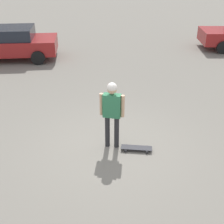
% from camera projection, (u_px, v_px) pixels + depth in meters
% --- Properties ---
extents(ground_plane, '(220.00, 220.00, 0.00)m').
position_uv_depth(ground_plane, '(112.00, 146.00, 8.24)').
color(ground_plane, gray).
extents(person, '(0.61, 0.30, 1.80)m').
position_uv_depth(person, '(112.00, 108.00, 7.71)').
color(person, '#262628').
rests_on(person, ground_plane).
extents(skateboard, '(0.82, 0.47, 0.09)m').
position_uv_depth(skateboard, '(136.00, 148.00, 8.03)').
color(skateboard, '#232328').
rests_on(skateboard, ground_plane).
extents(car_parked_near, '(4.50, 3.77, 1.47)m').
position_uv_depth(car_parked_near, '(12.00, 43.00, 14.44)').
color(car_parked_near, maroon).
rests_on(car_parked_near, ground_plane).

